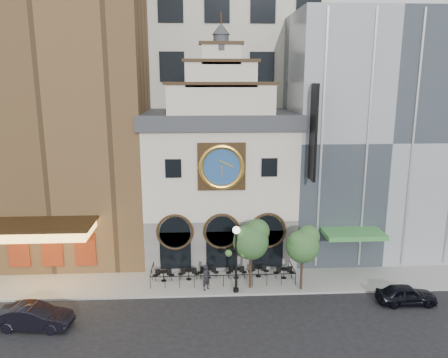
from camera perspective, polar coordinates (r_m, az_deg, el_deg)
ground at (r=31.77m, az=0.05°, el=-15.10°), size 120.00×120.00×0.00m
sidewalk at (r=33.97m, az=-0.18°, el=-13.01°), size 44.00×5.00×0.15m
clock_building at (r=36.80m, az=-0.60°, el=-0.02°), size 12.60×8.78×18.65m
theater_building at (r=39.74m, az=-20.08°, el=8.79°), size 14.00×15.60×25.00m
retail_building at (r=40.96m, az=17.81°, el=5.59°), size 14.00×14.40×20.00m
office_tower at (r=48.31m, az=-1.30°, el=18.93°), size 20.00×16.00×40.00m
cafe_railing at (r=33.74m, az=-0.18°, el=-12.21°), size 10.60×2.60×0.90m
bistro_0 at (r=33.72m, az=-7.91°, el=-12.33°), size 1.58×0.68×0.90m
bistro_1 at (r=33.74m, az=-4.62°, el=-12.23°), size 1.58×0.68×0.90m
bistro_2 at (r=33.90m, az=-2.07°, el=-12.07°), size 1.58×0.68×0.90m
bistro_3 at (r=33.88m, az=1.61°, el=-12.07°), size 1.58×0.68×0.90m
bistro_4 at (r=34.20m, az=4.51°, el=-11.87°), size 1.58×0.68×0.90m
bistro_5 at (r=34.15m, az=7.84°, el=-11.99°), size 1.58×0.68×0.90m
car_right at (r=32.99m, az=22.70°, el=-13.75°), size 3.98×1.64×1.35m
car_left at (r=30.27m, az=-23.56°, el=-16.16°), size 4.71×2.05×1.51m
pedestrian at (r=31.99m, az=-2.33°, el=-12.71°), size 0.80×0.81×1.89m
lamppost at (r=30.84m, az=1.61°, el=-9.48°), size 1.54×0.72×4.89m
tree_left at (r=31.26m, az=3.61°, el=-7.81°), size 2.64×2.54×5.08m
tree_right at (r=31.58m, az=10.30°, el=-8.31°), size 2.45×2.35×4.71m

